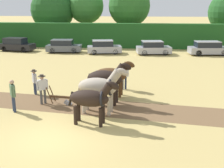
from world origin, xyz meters
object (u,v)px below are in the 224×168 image
Objects in this scene: farmer_onlooker_right at (34,80)px; draft_horse_trail_left at (106,79)px; tree_left at (52,10)px; parked_car_center_right at (153,48)px; tree_center_left at (86,6)px; parked_car_left at (17,45)px; parked_car_right at (209,48)px; tree_center at (129,6)px; draft_horse_trail_right at (112,75)px; plow at (62,99)px; parked_car_center at (104,47)px; farmer_beside_team at (124,74)px; draft_horse_lead_right at (100,87)px; parked_car_center_left at (64,46)px; farmer_onlooker_left at (13,93)px; farmer_at_plow at (42,87)px; draft_horse_lead_left at (91,99)px.

draft_horse_trail_left is at bearing -47.24° from farmer_onlooker_right.
parked_car_center_right is at bearing -32.88° from tree_left.
tree_center_left reaches higher than farmer_onlooker_right.
farmer_onlooker_right reaches higher than parked_car_left.
farmer_onlooker_right is 21.35m from parked_car_right.
tree_center is 13.59m from parked_car_right.
tree_left reaches higher than parked_car_left.
parked_car_left is (-13.40, -8.18, -4.51)m from tree_center.
draft_horse_trail_left is 17.24m from parked_car_center_right.
draft_horse_trail_right reaches higher than plow.
parked_car_center is at bearing -69.04° from tree_center_left.
parked_car_right is (6.20, 0.19, 0.01)m from parked_car_center_right.
tree_center_left is 25.47m from farmer_beside_team.
draft_horse_trail_left reaches higher than plow.
parked_car_center reaches higher than parked_car_center_right.
farmer_beside_team is at bearing -87.52° from parked_car_center.
plow is (-2.36, 1.05, -1.13)m from draft_horse_lead_right.
parked_car_center_right reaches higher than parked_car_center_left.
tree_left reaches higher than parked_car_right.
farmer_beside_team is 0.44× the size of parked_car_center_right.
tree_center is 10.52m from parked_car_center_right.
parked_car_center_left is at bearing -130.31° from tree_center.
farmer_beside_team reaches higher than parked_car_center_right.
parked_car_left is at bearing -103.74° from tree_left.
farmer_onlooker_left is at bearing -87.23° from tree_center_left.
farmer_onlooker_left is 0.42× the size of parked_car_center_left.
farmer_onlooker_left is 23.72m from parked_car_right.
tree_center_left is 1.94× the size of parked_car_center_right.
tree_center is at bearing 132.38° from farmer_at_plow.
plow is 1.31m from farmer_at_plow.
draft_horse_trail_right is at bearing -91.09° from parked_car_center.
draft_horse_trail_right reaches higher than parked_car_center_right.
farmer_beside_team is 1.02× the size of farmer_onlooker_left.
draft_horse_trail_left is 0.62× the size of parked_car_left.
parked_car_right is (13.22, 17.52, -0.29)m from farmer_at_plow.
farmer_beside_team is at bearing -65.28° from parked_car_center_left.
parked_car_center_left is (6.02, -0.51, -0.03)m from parked_car_left.
parked_car_right is (8.73, 14.21, -0.33)m from farmer_beside_team.
parked_car_center is at bearing 174.96° from parked_car_right.
draft_horse_lead_left is 1.72× the size of plow.
parked_car_center is at bearing 47.30° from farmer_onlooker_left.
farmer_onlooker_right is at bearing 149.57° from plow.
parked_car_center is at bearing 3.69° from parked_car_left.
tree_center is 29.08m from draft_horse_lead_left.
parked_car_center_left is at bearing 111.79° from plow.
tree_left is 11.32m from tree_center.
farmer_at_plow is 0.99× the size of farmer_onlooker_left.
parked_car_right reaches higher than parked_car_center_left.
farmer_onlooker_left is (6.28, -28.01, -3.63)m from tree_left.
farmer_beside_team reaches higher than farmer_onlooker_right.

